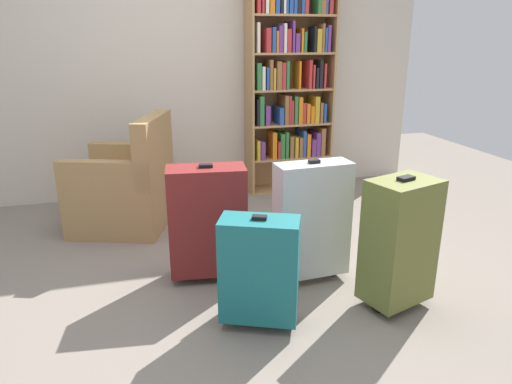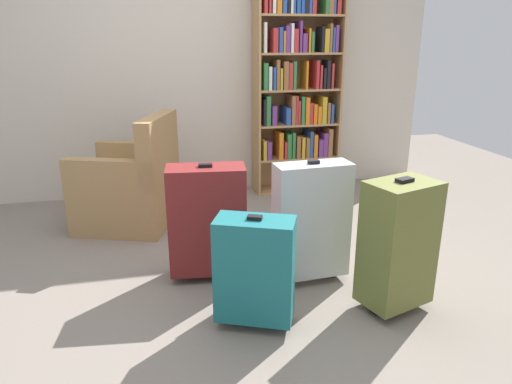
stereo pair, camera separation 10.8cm
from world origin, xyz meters
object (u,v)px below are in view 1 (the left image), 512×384
suitcase_silver (312,220)px  suitcase_olive (399,241)px  suitcase_teal (259,269)px  bookshelf (290,84)px  suitcase_dark_red (208,221)px  armchair (126,188)px  mug (200,209)px

suitcase_silver → suitcase_olive: (0.36, -0.41, -0.01)m
suitcase_teal → suitcase_silver: 0.60m
bookshelf → suitcase_teal: bookshelf is taller
suitcase_silver → bookshelf: bearing=75.4°
bookshelf → suitcase_silver: 1.99m
suitcase_dark_red → bookshelf: bearing=56.2°
armchair → suitcase_dark_red: size_ratio=1.20×
mug → suitcase_olive: 1.97m
suitcase_silver → armchair: bearing=131.7°
suitcase_olive → suitcase_silver: bearing=130.9°
bookshelf → armchair: (-1.57, -0.59, -0.73)m
armchair → suitcase_teal: size_ratio=1.44×
suitcase_teal → suitcase_silver: size_ratio=0.80×
suitcase_dark_red → mug: bearing=84.1°
bookshelf → mug: (-0.97, -0.49, -1.00)m
mug → suitcase_dark_red: size_ratio=0.16×
suitcase_olive → suitcase_dark_red: bearing=148.0°
bookshelf → suitcase_olive: bookshelf is taller
bookshelf → suitcase_dark_red: size_ratio=2.62×
bookshelf → suitcase_silver: size_ratio=2.51×
suitcase_dark_red → armchair: bearing=115.1°
suitcase_olive → bookshelf: bearing=87.0°
suitcase_teal → suitcase_dark_red: 0.62m
suitcase_silver → suitcase_dark_red: size_ratio=1.04×
mug → suitcase_olive: (0.85, -1.74, 0.35)m
suitcase_teal → suitcase_olive: bearing=-1.3°
armchair → suitcase_olive: size_ratio=1.16×
mug → suitcase_dark_red: 1.19m
suitcase_dark_red → suitcase_olive: suitcase_olive is taller
suitcase_teal → suitcase_dark_red: bearing=106.1°
bookshelf → suitcase_dark_red: 2.07m
armchair → mug: armchair is taller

